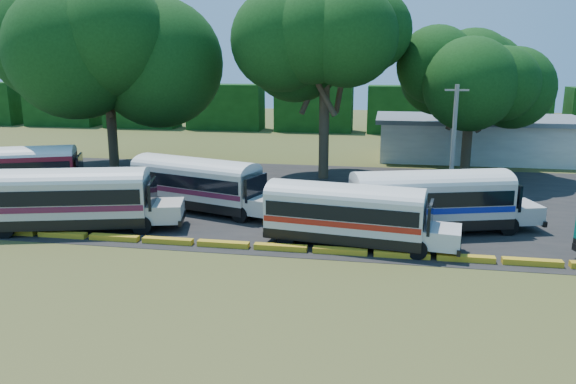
% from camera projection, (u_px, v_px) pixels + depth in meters
% --- Properties ---
extents(ground, '(160.00, 160.00, 0.00)m').
position_uv_depth(ground, '(189.00, 252.00, 28.11)').
color(ground, '#384717').
rests_on(ground, ground).
extents(asphalt_strip, '(64.00, 24.00, 0.02)m').
position_uv_depth(asphalt_strip, '(261.00, 196.00, 39.43)').
color(asphalt_strip, black).
rests_on(asphalt_strip, ground).
extents(curb, '(53.70, 0.45, 0.30)m').
position_uv_depth(curb, '(195.00, 243.00, 29.04)').
color(curb, gold).
rests_on(curb, ground).
extents(terminal_building, '(19.00, 9.00, 4.00)m').
position_uv_depth(terminal_building, '(477.00, 138.00, 53.30)').
color(terminal_building, silver).
rests_on(terminal_building, ground).
extents(treeline_backdrop, '(130.00, 4.00, 6.00)m').
position_uv_depth(treeline_backdrop, '(314.00, 108.00, 73.36)').
color(treeline_backdrop, black).
rests_on(treeline_backdrop, ground).
extents(bus_red, '(10.72, 6.42, 3.46)m').
position_uv_depth(bus_red, '(14.00, 168.00, 39.10)').
color(bus_red, black).
rests_on(bus_red, ground).
extents(bus_cream_west, '(11.08, 5.35, 3.54)m').
position_uv_depth(bus_cream_west, '(71.00, 196.00, 31.12)').
color(bus_cream_west, black).
rests_on(bus_cream_west, ground).
extents(bus_cream_east, '(10.54, 5.52, 3.37)m').
position_uv_depth(bus_cream_east, '(198.00, 181.00, 35.22)').
color(bus_cream_east, black).
rests_on(bus_cream_east, ground).
extents(bus_white_red, '(10.10, 3.76, 3.24)m').
position_uv_depth(bus_white_red, '(349.00, 211.00, 28.66)').
color(bus_white_red, black).
rests_on(bus_white_red, ground).
extents(bus_white_blue, '(10.90, 5.59, 3.49)m').
position_uv_depth(bus_white_blue, '(435.00, 198.00, 30.87)').
color(bus_white_blue, black).
rests_on(bus_white_blue, ground).
extents(tree_west, '(13.39, 13.39, 15.54)m').
position_uv_depth(tree_west, '(106.00, 43.00, 45.23)').
color(tree_west, '#3A2A1D').
rests_on(tree_west, ground).
extents(tree_center, '(10.28, 10.28, 15.21)m').
position_uv_depth(tree_center, '(325.00, 32.00, 42.65)').
color(tree_center, '#3A2A1D').
rests_on(tree_center, ground).
extents(tree_east, '(9.20, 9.20, 11.78)m').
position_uv_depth(tree_east, '(472.00, 72.00, 44.74)').
color(tree_east, '#3A2A1D').
rests_on(tree_east, ground).
extents(utility_pole, '(1.60, 0.30, 7.70)m').
position_uv_depth(utility_pole, '(454.00, 139.00, 38.90)').
color(utility_pole, gray).
rests_on(utility_pole, ground).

